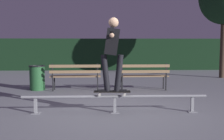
# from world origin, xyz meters

# --- Properties ---
(ground_plane) EXTENTS (90.00, 90.00, 0.00)m
(ground_plane) POSITION_xyz_m (0.00, 0.00, 0.00)
(ground_plane) COLOR slate
(hedge_backdrop) EXTENTS (24.00, 1.20, 1.85)m
(hedge_backdrop) POSITION_xyz_m (0.00, 10.53, 0.92)
(hedge_backdrop) COLOR black
(hedge_backdrop) RESTS_ON ground
(grind_rail) EXTENTS (3.97, 0.18, 0.38)m
(grind_rail) POSITION_xyz_m (0.00, 0.01, 0.29)
(grind_rail) COLOR gray
(grind_rail) RESTS_ON ground
(skateboard) EXTENTS (0.79, 0.24, 0.09)m
(skateboard) POSITION_xyz_m (-0.06, 0.01, 0.45)
(skateboard) COLOR black
(skateboard) RESTS_ON grind_rail
(skateboarder) EXTENTS (0.62, 1.41, 1.56)m
(skateboarder) POSITION_xyz_m (-0.05, 0.01, 1.39)
(skateboarder) COLOR black
(skateboarder) RESTS_ON skateboard
(park_bench_leftmost) EXTENTS (1.61, 0.44, 0.88)m
(park_bench_leftmost) POSITION_xyz_m (-1.12, 2.86, 0.54)
(park_bench_leftmost) COLOR black
(park_bench_leftmost) RESTS_ON ground
(park_bench_left_center) EXTENTS (1.61, 0.44, 0.88)m
(park_bench_left_center) POSITION_xyz_m (1.07, 2.86, 0.54)
(park_bench_left_center) COLOR black
(park_bench_left_center) RESTS_ON ground
(trash_can) EXTENTS (0.52, 0.52, 0.80)m
(trash_can) POSITION_xyz_m (-2.38, 3.08, 0.41)
(trash_can) COLOR #23562D
(trash_can) RESTS_ON ground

